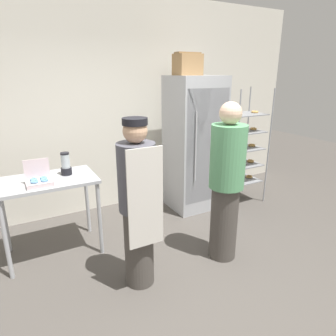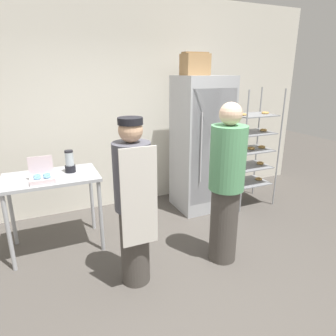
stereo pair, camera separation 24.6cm
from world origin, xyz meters
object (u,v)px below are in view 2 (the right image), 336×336
object	(u,v)px
refrigerator	(201,145)
person_customer	(226,185)
donut_box	(42,177)
cardboard_storage_box	(195,64)
person_baker	(134,202)
blender_pitcher	(70,162)
baking_rack	(251,149)

from	to	relation	value
refrigerator	person_customer	bearing A→B (deg)	-109.29
refrigerator	donut_box	world-z (taller)	refrigerator
cardboard_storage_box	person_baker	world-z (taller)	cardboard_storage_box
blender_pitcher	person_baker	world-z (taller)	person_baker
blender_pitcher	cardboard_storage_box	distance (m)	2.09
donut_box	person_baker	xyz separation A→B (m)	(0.74, -0.80, -0.09)
donut_box	person_customer	distance (m)	1.93
donut_box	person_baker	bearing A→B (deg)	-46.98
refrigerator	cardboard_storage_box	distance (m)	1.13
cardboard_storage_box	person_customer	bearing A→B (deg)	-103.77
refrigerator	person_baker	world-z (taller)	refrigerator
cardboard_storage_box	person_baker	bearing A→B (deg)	-135.75
refrigerator	cardboard_storage_box	xyz separation A→B (m)	(-0.13, 0.02, 1.12)
person_baker	person_customer	world-z (taller)	person_customer
person_baker	donut_box	bearing A→B (deg)	133.02
donut_box	blender_pitcher	size ratio (longest dim) A/B	0.99
refrigerator	baking_rack	xyz separation A→B (m)	(0.77, -0.19, -0.10)
baking_rack	donut_box	bearing A→B (deg)	-174.45
refrigerator	cardboard_storage_box	size ratio (longest dim) A/B	5.57
refrigerator	blender_pitcher	size ratio (longest dim) A/B	7.66
baking_rack	person_baker	size ratio (longest dim) A/B	1.09
person_customer	person_baker	bearing A→B (deg)	177.97
donut_box	refrigerator	bearing A→B (deg)	12.20
blender_pitcher	baking_rack	bearing A→B (deg)	1.66
donut_box	cardboard_storage_box	world-z (taller)	cardboard_storage_box
refrigerator	person_customer	xyz separation A→B (m)	(-0.46, -1.31, -0.10)
baking_rack	person_baker	distance (m)	2.48
baking_rack	blender_pitcher	xyz separation A→B (m)	(-2.66, -0.08, 0.14)
baking_rack	person_baker	xyz separation A→B (m)	(-2.22, -1.09, -0.02)
donut_box	blender_pitcher	world-z (taller)	blender_pitcher
blender_pitcher	person_baker	bearing A→B (deg)	-66.73
baking_rack	person_baker	world-z (taller)	baking_rack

